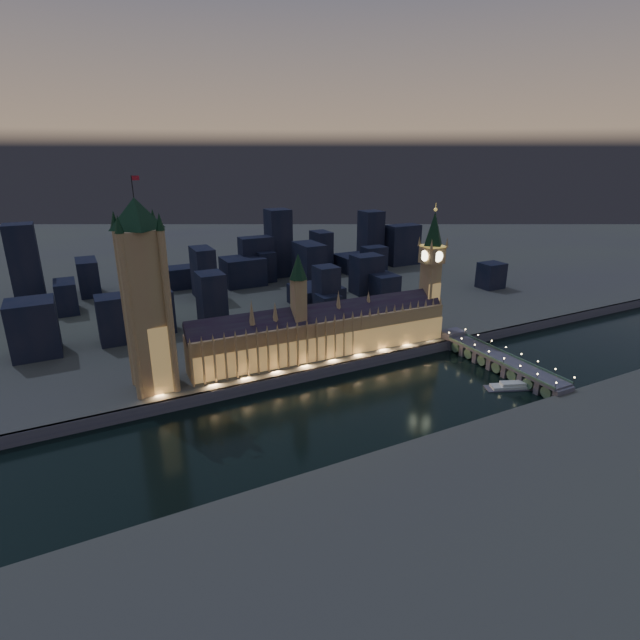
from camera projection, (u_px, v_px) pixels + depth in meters
name	position (u px, v px, depth m)	size (l,w,h in m)	color
ground_plane	(352.00, 402.00, 319.08)	(2000.00, 2000.00, 0.00)	black
north_bank	(178.00, 252.00, 755.46)	(2000.00, 960.00, 8.00)	#403E44
embankment_wall	(323.00, 372.00, 352.28)	(2000.00, 2.50, 8.00)	#404155
palace_of_westminster	(323.00, 331.00, 367.02)	(202.00, 26.87, 78.00)	#A0704F
victoria_tower	(145.00, 289.00, 299.92)	(31.68, 31.68, 131.65)	#A0704F
elizabeth_tower	(432.00, 263.00, 395.44)	(18.00, 18.00, 106.23)	#A0704F
westminster_bridge	(497.00, 361.00, 366.13)	(17.95, 113.00, 15.90)	#404155
river_boat	(517.00, 386.00, 337.49)	(44.08, 25.83, 4.50)	#404155
city_backdrop	(263.00, 270.00, 531.84)	(472.61, 215.63, 79.05)	black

